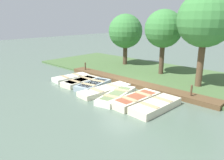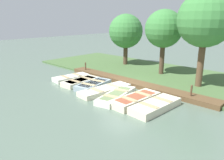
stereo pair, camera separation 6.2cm
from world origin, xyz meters
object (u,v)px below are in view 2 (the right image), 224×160
object	(u,v)px
rowboat_0	(71,78)
park_tree_far_left	(126,31)
rowboat_2	(93,85)
park_tree_center	(206,20)
rowboat_4	(116,95)
mooring_post_far	(191,93)
rowboat_1	(81,82)
rowboat_6	(156,106)
rowboat_3	(105,90)
park_tree_left	(164,29)
mooring_post_near	(86,68)
rowboat_5	(136,99)

from	to	relation	value
rowboat_0	park_tree_far_left	distance (m)	7.48
rowboat_2	park_tree_center	xyz separation A→B (m)	(-4.81, 5.19, 4.26)
rowboat_4	mooring_post_far	distance (m)	4.25
rowboat_1	rowboat_6	distance (m)	6.38
rowboat_0	rowboat_6	bearing A→B (deg)	93.04
park_tree_far_left	park_tree_center	bearing A→B (deg)	75.82
rowboat_3	park_tree_left	bearing A→B (deg)	-177.61
mooring_post_far	park_tree_far_left	xyz separation A→B (m)	(-4.70, -8.89, 2.84)
rowboat_4	mooring_post_far	bearing A→B (deg)	113.86
rowboat_6	park_tree_left	world-z (taller)	park_tree_left
mooring_post_far	park_tree_far_left	bearing A→B (deg)	-117.88
mooring_post_far	mooring_post_near	bearing A→B (deg)	-90.00
rowboat_0	rowboat_6	xyz separation A→B (m)	(0.34, 7.76, 0.04)
rowboat_1	rowboat_0	bearing A→B (deg)	-100.37
rowboat_6	park_tree_center	distance (m)	6.59
mooring_post_far	park_tree_far_left	size ratio (longest dim) A/B	0.19
rowboat_1	park_tree_center	distance (m)	9.16
rowboat_4	rowboat_1	bearing A→B (deg)	-109.20
rowboat_4	mooring_post_far	world-z (taller)	mooring_post_far
rowboat_3	rowboat_5	bearing A→B (deg)	92.78
rowboat_5	mooring_post_near	xyz separation A→B (m)	(-2.41, -7.27, 0.27)
park_tree_far_left	rowboat_1	bearing A→B (deg)	14.02
mooring_post_far	park_tree_center	distance (m)	4.80
rowboat_2	rowboat_5	bearing A→B (deg)	75.49
rowboat_6	rowboat_1	bearing A→B (deg)	-88.64
rowboat_4	mooring_post_near	bearing A→B (deg)	-127.53
rowboat_2	park_tree_far_left	size ratio (longest dim) A/B	0.58
park_tree_left	park_tree_center	size ratio (longest dim) A/B	0.84
rowboat_0	park_tree_far_left	world-z (taller)	park_tree_far_left
rowboat_5	park_tree_center	distance (m)	6.73
rowboat_6	park_tree_far_left	distance (m)	11.23
park_tree_center	rowboat_2	bearing A→B (deg)	-47.17
rowboat_4	rowboat_6	xyz separation A→B (m)	(-0.19, 2.58, 0.04)
rowboat_4	rowboat_6	bearing A→B (deg)	80.24
park_tree_far_left	rowboat_5	bearing A→B (deg)	43.87
rowboat_2	park_tree_center	world-z (taller)	park_tree_center
rowboat_5	park_tree_left	size ratio (longest dim) A/B	0.61
park_tree_left	rowboat_1	bearing A→B (deg)	-25.04
rowboat_1	rowboat_3	distance (m)	2.58
park_tree_left	park_tree_far_left	bearing A→B (deg)	-100.60
rowboat_2	rowboat_4	bearing A→B (deg)	69.54
rowboat_1	mooring_post_near	xyz separation A→B (m)	(-2.25, -2.17, 0.31)
mooring_post_far	rowboat_2	bearing A→B (deg)	-69.63
rowboat_4	rowboat_5	xyz separation A→B (m)	(-0.19, 1.30, 0.04)
rowboat_2	mooring_post_far	distance (m)	6.27
rowboat_3	park_tree_left	world-z (taller)	park_tree_left
rowboat_3	mooring_post_near	world-z (taller)	mooring_post_near
rowboat_3	park_tree_left	size ratio (longest dim) A/B	0.70
rowboat_5	rowboat_1	bearing A→B (deg)	-89.28
rowboat_2	rowboat_3	bearing A→B (deg)	72.82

